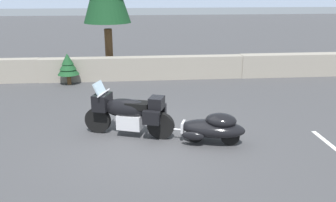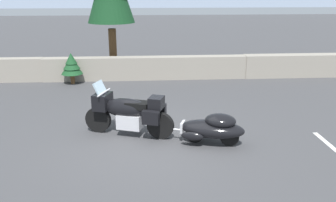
{
  "view_description": "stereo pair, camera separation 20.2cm",
  "coord_description": "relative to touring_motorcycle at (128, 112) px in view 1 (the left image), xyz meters",
  "views": [
    {
      "loc": [
        -0.33,
        -7.88,
        3.56
      ],
      "look_at": [
        0.48,
        0.57,
        0.85
      ],
      "focal_mm": 38.49,
      "sensor_mm": 36.0,
      "label": 1
    },
    {
      "loc": [
        -0.13,
        -7.9,
        3.56
      ],
      "look_at": [
        0.48,
        0.57,
        0.85
      ],
      "focal_mm": 38.49,
      "sensor_mm": 36.0,
      "label": 2
    }
  ],
  "objects": [
    {
      "name": "ground_plane",
      "position": [
        0.51,
        -0.51,
        -0.62
      ],
      "size": [
        80.0,
        80.0,
        0.0
      ],
      "primitive_type": "plane",
      "color": "#424244"
    },
    {
      "name": "stone_guard_wall",
      "position": [
        1.19,
        5.67,
        -0.17
      ],
      "size": [
        24.0,
        0.58,
        0.92
      ],
      "color": "gray",
      "rests_on": "ground"
    },
    {
      "name": "touring_motorcycle",
      "position": [
        0.0,
        0.0,
        0.0
      ],
      "size": [
        2.23,
        1.19,
        1.33
      ],
      "color": "black",
      "rests_on": "ground"
    },
    {
      "name": "car_shaped_trailer",
      "position": [
        1.99,
        -0.69,
        -0.21
      ],
      "size": [
        2.2,
        1.16,
        0.76
      ],
      "color": "black",
      "rests_on": "ground"
    },
    {
      "name": "pine_sapling_near",
      "position": [
        -2.29,
        5.17,
        0.12
      ],
      "size": [
        0.8,
        0.8,
        1.18
      ],
      "color": "brown",
      "rests_on": "ground"
    }
  ]
}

